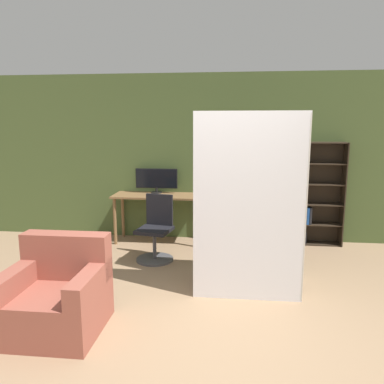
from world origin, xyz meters
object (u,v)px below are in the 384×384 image
armchair (57,296)px  mattress_far (248,199)px  office_chair (156,234)px  mattress_near (249,207)px  monitor (156,179)px  bookshelf (310,196)px

armchair → mattress_far: bearing=36.3°
office_chair → armchair: office_chair is taller
office_chair → mattress_near: bearing=-39.1°
monitor → mattress_near: (1.43, -1.99, 0.01)m
bookshelf → mattress_near: size_ratio=0.80×
bookshelf → monitor: bearing=-179.8°
mattress_near → armchair: mattress_near is taller
office_chair → bookshelf: size_ratio=0.56×
mattress_near → mattress_far: bearing=90.0°
monitor → mattress_near: size_ratio=0.34×
mattress_near → mattress_far: same height
office_chair → bookshelf: (2.28, 0.99, 0.42)m
office_chair → mattress_far: bearing=-25.3°
mattress_far → armchair: (-1.79, -1.31, -0.69)m
mattress_near → bookshelf: bearing=62.5°
mattress_far → office_chair: bearing=154.7°
office_chair → bookshelf: bookshelf is taller
monitor → mattress_near: mattress_near is taller
bookshelf → armchair: (-2.83, -2.88, -0.46)m
bookshelf → mattress_far: 1.90m
bookshelf → mattress_far: size_ratio=0.80×
monitor → office_chair: (0.18, -0.98, -0.64)m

